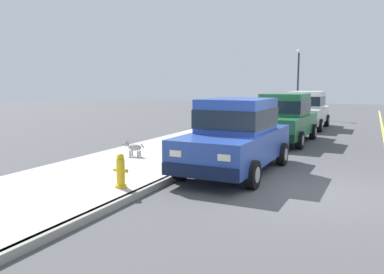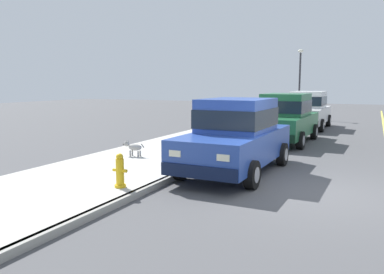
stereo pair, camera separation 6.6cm
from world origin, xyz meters
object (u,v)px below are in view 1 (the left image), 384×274
Objects in this scene: dog_grey at (133,147)px; fire_hydrant at (121,172)px; car_white_sedan at (306,109)px; car_green_sedan at (284,117)px; car_blue_sedan at (236,135)px; street_lamp at (298,75)px.

fire_hydrant is (1.73, -3.08, 0.05)m from dog_grey.
car_white_sedan is at bearing 73.61° from dog_grey.
car_green_sedan reaches higher than dog_grey.
car_blue_sedan is at bearing -90.26° from car_white_sedan.
car_green_sedan is at bearing 89.54° from car_blue_sedan.
dog_grey is at bearing 178.65° from car_blue_sedan.
car_white_sedan is at bearing 89.74° from car_blue_sedan.
dog_grey is (-3.31, -5.77, -0.55)m from car_green_sedan.
car_green_sedan is at bearing -90.05° from car_white_sedan.
street_lamp is at bearing 94.76° from car_blue_sedan.
car_white_sedan is (0.05, 11.33, 0.00)m from car_blue_sedan.
car_green_sedan is 9.00m from fire_hydrant.
car_blue_sedan is 17.30m from street_lamp.
street_lamp is at bearing 89.72° from fire_hydrant.
street_lamp is (-1.43, 17.14, 1.92)m from car_blue_sedan.
dog_grey is 3.54m from fire_hydrant.
dog_grey is at bearing -106.39° from car_white_sedan.
dog_grey is at bearing 119.35° from fire_hydrant.
fire_hydrant is at bearing -116.91° from car_blue_sedan.
car_blue_sedan is 6.14× the size of dog_grey.
car_blue_sedan is 1.00× the size of car_green_sedan.
fire_hydrant is 0.16× the size of street_lamp.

